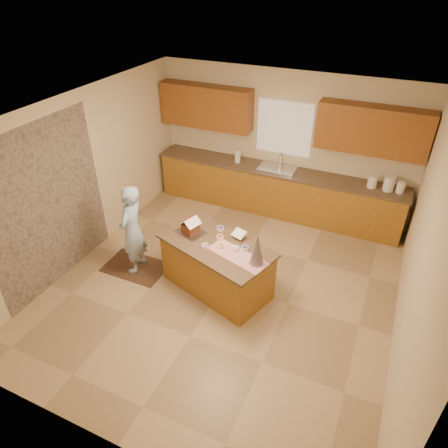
{
  "coord_description": "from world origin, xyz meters",
  "views": [
    {
      "loc": [
        1.95,
        -4.35,
        4.3
      ],
      "look_at": [
        -0.1,
        0.2,
        1.0
      ],
      "focal_mm": 32.39,
      "sensor_mm": 36.0,
      "label": 1
    }
  ],
  "objects_px": {
    "boy": "(132,230)",
    "island_base": "(217,267)",
    "gingerbread_house": "(191,227)",
    "tinsel_tree": "(257,249)"
  },
  "relations": [
    {
      "from": "boy",
      "to": "island_base",
      "type": "bearing_deg",
      "value": 86.1
    },
    {
      "from": "island_base",
      "to": "gingerbread_house",
      "type": "xyz_separation_m",
      "value": [
        -0.48,
        0.11,
        0.54
      ]
    },
    {
      "from": "island_base",
      "to": "boy",
      "type": "distance_m",
      "value": 1.44
    },
    {
      "from": "island_base",
      "to": "tinsel_tree",
      "type": "xyz_separation_m",
      "value": [
        0.68,
        -0.17,
        0.67
      ]
    },
    {
      "from": "island_base",
      "to": "tinsel_tree",
      "type": "relative_size",
      "value": 3.27
    },
    {
      "from": "island_base",
      "to": "boy",
      "type": "xyz_separation_m",
      "value": [
        -1.39,
        -0.13,
        0.37
      ]
    },
    {
      "from": "boy",
      "to": "gingerbread_house",
      "type": "relative_size",
      "value": 4.81
    },
    {
      "from": "tinsel_tree",
      "to": "gingerbread_house",
      "type": "xyz_separation_m",
      "value": [
        -1.16,
        0.28,
        -0.13
      ]
    },
    {
      "from": "boy",
      "to": "gingerbread_house",
      "type": "distance_m",
      "value": 0.95
    },
    {
      "from": "island_base",
      "to": "gingerbread_house",
      "type": "relative_size",
      "value": 5.14
    }
  ]
}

